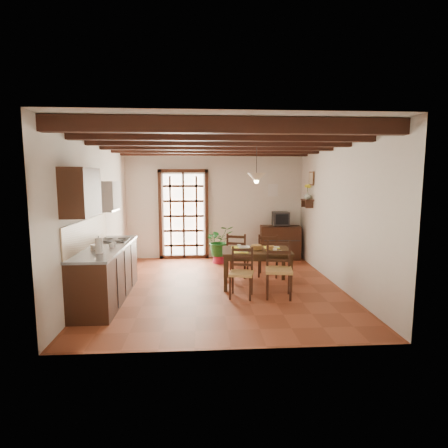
{
  "coord_description": "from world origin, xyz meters",
  "views": [
    {
      "loc": [
        -0.34,
        -6.46,
        2.04
      ],
      "look_at": [
        0.1,
        0.4,
        1.15
      ],
      "focal_mm": 28.0,
      "sensor_mm": 36.0,
      "label": 1
    }
  ],
  "objects": [
    {
      "name": "french_door",
      "position": [
        -0.8,
        2.45,
        1.18
      ],
      "size": [
        1.26,
        0.11,
        2.32
      ],
      "color": "white",
      "rests_on": "ground_plane"
    },
    {
      "name": "dining_table",
      "position": [
        0.69,
        0.01,
        0.61
      ],
      "size": [
        1.34,
        0.9,
        0.7
      ],
      "rotation": [
        0.0,
        0.0,
        -0.06
      ],
      "color": "#342111",
      "rests_on": "ground_plane"
    },
    {
      "name": "ground_plane",
      "position": [
        0.0,
        0.0,
        0.0
      ],
      "size": [
        5.0,
        5.0,
        0.0
      ],
      "primitive_type": "plane",
      "color": "brown"
    },
    {
      "name": "plant_pot",
      "position": [
        0.08,
        1.88,
        0.11
      ],
      "size": [
        0.34,
        0.34,
        0.21
      ],
      "primitive_type": "cone",
      "color": "maroon",
      "rests_on": "ground_plane"
    },
    {
      "name": "counter_items",
      "position": [
        -1.95,
        -0.51,
        0.96
      ],
      "size": [
        0.5,
        1.43,
        0.25
      ],
      "color": "black",
      "rests_on": "kitchen_counter"
    },
    {
      "name": "ceiling_beams",
      "position": [
        0.0,
        0.0,
        2.69
      ],
      "size": [
        4.5,
        4.34,
        0.2
      ],
      "color": "black",
      "rests_on": "room_shell"
    },
    {
      "name": "room_shell",
      "position": [
        0.0,
        0.0,
        1.82
      ],
      "size": [
        4.52,
        5.02,
        2.81
      ],
      "color": "silver",
      "rests_on": "ground_plane"
    },
    {
      "name": "shelf_flowers",
      "position": [
        2.14,
        1.6,
        1.86
      ],
      "size": [
        0.14,
        0.14,
        0.36
      ],
      "color": "yellow",
      "rests_on": "shelf_vase"
    },
    {
      "name": "potted_plant",
      "position": [
        0.08,
        1.88,
        0.57
      ],
      "size": [
        2.16,
        2.03,
        1.92
      ],
      "primitive_type": "imported",
      "rotation": [
        0.0,
        0.0,
        0.4
      ],
      "color": "#144C19",
      "rests_on": "ground_plane"
    },
    {
      "name": "chair_near_left",
      "position": [
        0.34,
        -0.63,
        0.27
      ],
      "size": [
        0.47,
        0.46,
        0.86
      ],
      "rotation": [
        0.0,
        0.0,
        -0.23
      ],
      "color": "tan",
      "rests_on": "ground_plane"
    },
    {
      "name": "table_bowl",
      "position": [
        0.47,
        0.07,
        0.73
      ],
      "size": [
        0.24,
        0.24,
        0.05
      ],
      "primitive_type": "imported",
      "rotation": [
        0.0,
        0.0,
        0.1
      ],
      "color": "white",
      "rests_on": "dining_table"
    },
    {
      "name": "upper_cabinet",
      "position": [
        -2.08,
        -1.3,
        1.85
      ],
      "size": [
        0.35,
        0.8,
        0.7
      ],
      "primitive_type": "cube",
      "color": "black",
      "rests_on": "room_shell"
    },
    {
      "name": "kitchen_counter",
      "position": [
        -1.96,
        -0.6,
        0.47
      ],
      "size": [
        0.64,
        2.25,
        1.38
      ],
      "color": "black",
      "rests_on": "ground_plane"
    },
    {
      "name": "table_setting",
      "position": [
        0.69,
        0.01,
        0.68
      ],
      "size": [
        0.94,
        0.63,
        0.09
      ],
      "rotation": [
        0.0,
        0.0,
        -0.06
      ],
      "color": "yellow",
      "rests_on": "dining_table"
    },
    {
      "name": "pendant_lamp",
      "position": [
        0.69,
        0.11,
        2.08
      ],
      "size": [
        0.36,
        0.36,
        0.84
      ],
      "color": "black",
      "rests_on": "room_shell"
    },
    {
      "name": "crt_tv",
      "position": [
        1.66,
        2.22,
        1.04
      ],
      "size": [
        0.4,
        0.37,
        0.34
      ],
      "rotation": [
        0.0,
        0.0,
        -0.02
      ],
      "color": "black",
      "rests_on": "sideboard"
    },
    {
      "name": "shelf_vase",
      "position": [
        2.14,
        1.6,
        1.65
      ],
      "size": [
        0.15,
        0.15,
        0.15
      ],
      "primitive_type": "imported",
      "color": "#B2BFB2",
      "rests_on": "wall_shelf"
    },
    {
      "name": "sideboard",
      "position": [
        1.66,
        2.23,
        0.43
      ],
      "size": [
        1.04,
        0.54,
        0.85
      ],
      "primitive_type": "cube",
      "rotation": [
        0.0,
        0.0,
        -0.09
      ],
      "color": "black",
      "rests_on": "ground_plane"
    },
    {
      "name": "fuse_box",
      "position": [
        1.5,
        2.48,
        1.75
      ],
      "size": [
        0.25,
        0.03,
        0.32
      ],
      "primitive_type": "cube",
      "color": "white",
      "rests_on": "room_shell"
    },
    {
      "name": "range_hood",
      "position": [
        -2.05,
        -0.05,
        1.73
      ],
      "size": [
        0.38,
        0.6,
        0.54
      ],
      "color": "white",
      "rests_on": "room_shell"
    },
    {
      "name": "wall_shelf",
      "position": [
        2.14,
        1.6,
        1.51
      ],
      "size": [
        0.2,
        0.42,
        0.2
      ],
      "color": "black",
      "rests_on": "room_shell"
    },
    {
      "name": "framed_picture",
      "position": [
        2.22,
        1.6,
        2.05
      ],
      "size": [
        0.03,
        0.32,
        0.32
      ],
      "color": "brown",
      "rests_on": "room_shell"
    },
    {
      "name": "chair_far_left",
      "position": [
        0.41,
        0.69,
        0.29
      ],
      "size": [
        0.53,
        0.52,
        0.93
      ],
      "rotation": [
        0.0,
        0.0,
        2.84
      ],
      "color": "tan",
      "rests_on": "ground_plane"
    },
    {
      "name": "chair_near_right",
      "position": [
        0.98,
        -0.66,
        0.3
      ],
      "size": [
        0.51,
        0.5,
        0.97
      ],
      "rotation": [
        0.0,
        0.0,
        -0.17
      ],
      "color": "tan",
      "rests_on": "ground_plane"
    },
    {
      "name": "chair_far_right",
      "position": [
        1.05,
        0.65,
        0.28
      ],
      "size": [
        0.51,
        0.49,
        0.91
      ],
      "rotation": [
        0.0,
        0.0,
        2.88
      ],
      "color": "tan",
      "rests_on": "ground_plane"
    }
  ]
}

